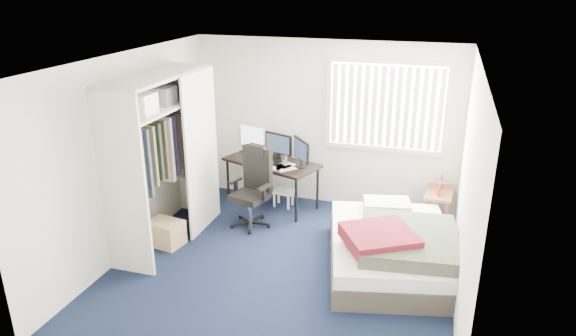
% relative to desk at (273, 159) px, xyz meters
% --- Properties ---
extents(ground, '(4.20, 4.20, 0.00)m').
position_rel_desk_xyz_m(ground, '(0.71, -1.75, -0.74)').
color(ground, black).
rests_on(ground, ground).
extents(room_shell, '(4.20, 4.20, 4.20)m').
position_rel_desk_xyz_m(room_shell, '(0.71, -1.75, 0.76)').
color(room_shell, silver).
rests_on(room_shell, ground).
extents(window_assembly, '(1.72, 0.09, 1.32)m').
position_rel_desk_xyz_m(window_assembly, '(1.61, 0.29, 0.86)').
color(window_assembly, white).
rests_on(window_assembly, ground).
extents(closet, '(0.64, 1.84, 2.22)m').
position_rel_desk_xyz_m(closet, '(-0.96, -1.49, 0.61)').
color(closet, beige).
rests_on(closet, ground).
extents(desk, '(1.58, 1.11, 1.17)m').
position_rel_desk_xyz_m(desk, '(0.00, 0.00, 0.00)').
color(desk, black).
rests_on(desk, ground).
extents(office_chair, '(0.66, 0.66, 1.15)m').
position_rel_desk_xyz_m(office_chair, '(-0.05, -0.73, -0.30)').
color(office_chair, black).
rests_on(office_chair, ground).
extents(footstool, '(0.34, 0.28, 0.26)m').
position_rel_desk_xyz_m(footstool, '(0.18, -0.03, -0.55)').
color(footstool, white).
rests_on(footstool, ground).
extents(nightstand, '(0.41, 0.75, 0.68)m').
position_rel_desk_xyz_m(nightstand, '(2.46, 0.10, -0.31)').
color(nightstand, brown).
rests_on(nightstand, ground).
extents(bed, '(1.86, 2.23, 0.65)m').
position_rel_desk_xyz_m(bed, '(1.98, -1.36, -0.47)').
color(bed, '#3C352B').
rests_on(bed, ground).
extents(pine_box, '(0.49, 0.40, 0.33)m').
position_rel_desk_xyz_m(pine_box, '(-0.94, -1.64, -0.58)').
color(pine_box, '#A17B50').
rests_on(pine_box, ground).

